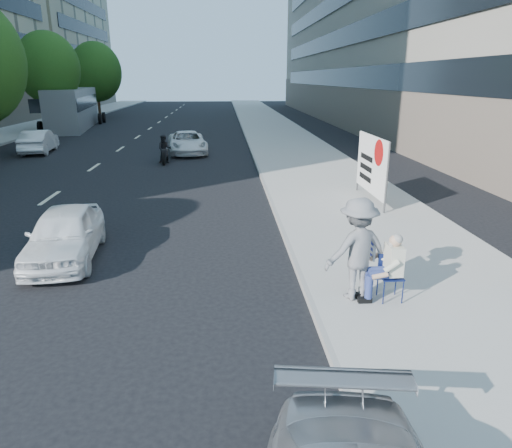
{
  "coord_description": "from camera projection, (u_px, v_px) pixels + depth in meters",
  "views": [
    {
      "loc": [
        -0.13,
        -8.53,
        4.16
      ],
      "look_at": [
        0.53,
        0.88,
        1.13
      ],
      "focal_mm": 32.0,
      "sensor_mm": 36.0,
      "label": 1
    }
  ],
  "objects": [
    {
      "name": "ground",
      "position": [
        234.0,
        290.0,
        9.39
      ],
      "size": [
        160.0,
        160.0,
        0.0
      ],
      "primitive_type": "plane",
      "color": "black",
      "rests_on": "ground"
    },
    {
      "name": "near_sidewalk",
      "position": [
        290.0,
        146.0,
        28.63
      ],
      "size": [
        5.0,
        120.0,
        0.15
      ],
      "primitive_type": "cube",
      "color": "#A7A49C",
      "rests_on": "ground"
    },
    {
      "name": "far_bldg_north",
      "position": [
        1.0,
        2.0,
        62.01
      ],
      "size": [
        22.0,
        28.0,
        28.0
      ],
      "primitive_type": "cube",
      "color": "#B8AD8A",
      "rests_on": "ground"
    },
    {
      "name": "near_building",
      "position": [
        428.0,
        4.0,
        37.85
      ],
      "size": [
        14.0,
        70.0,
        20.0
      ],
      "primitive_type": "cube",
      "color": "gray",
      "rests_on": "ground"
    },
    {
      "name": "tree_far_d",
      "position": [
        48.0,
        68.0,
        35.48
      ],
      "size": [
        4.8,
        4.8,
        7.65
      ],
      "color": "#382616",
      "rests_on": "ground"
    },
    {
      "name": "tree_far_e",
      "position": [
        96.0,
        72.0,
        48.81
      ],
      "size": [
        5.4,
        5.4,
        7.89
      ],
      "color": "#382616",
      "rests_on": "ground"
    },
    {
      "name": "seated_protester",
      "position": [
        386.0,
        264.0,
        8.47
      ],
      "size": [
        0.83,
        1.12,
        1.31
      ],
      "color": "navy",
      "rests_on": "near_sidewalk"
    },
    {
      "name": "jogger",
      "position": [
        357.0,
        249.0,
        8.46
      ],
      "size": [
        1.42,
        1.05,
        1.96
      ],
      "primitive_type": "imported",
      "rotation": [
        0.0,
        0.0,
        3.42
      ],
      "color": "slate",
      "rests_on": "near_sidewalk"
    },
    {
      "name": "protest_banner",
      "position": [
        371.0,
        164.0,
        15.24
      ],
      "size": [
        0.08,
        3.06,
        2.2
      ],
      "color": "#4C4C4C",
      "rests_on": "near_sidewalk"
    },
    {
      "name": "white_sedan_near",
      "position": [
        65.0,
        234.0,
        10.83
      ],
      "size": [
        1.82,
        3.78,
        1.25
      ],
      "primitive_type": "imported",
      "rotation": [
        0.0,
        0.0,
        0.1
      ],
      "color": "white",
      "rests_on": "ground"
    },
    {
      "name": "white_sedan_mid",
      "position": [
        39.0,
        141.0,
        26.44
      ],
      "size": [
        1.88,
        4.13,
        1.31
      ],
      "primitive_type": "imported",
      "rotation": [
        0.0,
        0.0,
        3.27
      ],
      "color": "silver",
      "rests_on": "ground"
    },
    {
      "name": "white_sedan_far",
      "position": [
        187.0,
        142.0,
        26.17
      ],
      "size": [
        2.66,
        4.73,
        1.25
      ],
      "primitive_type": "imported",
      "rotation": [
        0.0,
        0.0,
        0.14
      ],
      "color": "white",
      "rests_on": "ground"
    },
    {
      "name": "motorcycle",
      "position": [
        165.0,
        150.0,
        23.2
      ],
      "size": [
        0.72,
        2.05,
        1.42
      ],
      "rotation": [
        0.0,
        0.0,
        0.06
      ],
      "color": "black",
      "rests_on": "ground"
    },
    {
      "name": "bus",
      "position": [
        73.0,
        109.0,
        39.1
      ],
      "size": [
        4.17,
        12.33,
        3.3
      ],
      "rotation": [
        0.0,
        0.0,
        0.14
      ],
      "color": "slate",
      "rests_on": "ground"
    }
  ]
}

